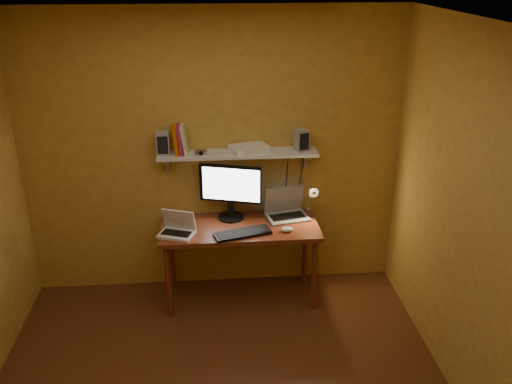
{
  "coord_description": "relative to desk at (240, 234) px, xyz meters",
  "views": [
    {
      "loc": [
        -0.01,
        -3.01,
        2.93
      ],
      "look_at": [
        0.35,
        1.18,
        1.12
      ],
      "focal_mm": 38.0,
      "sensor_mm": 36.0,
      "label": 1
    }
  ],
  "objects": [
    {
      "name": "books",
      "position": [
        -0.49,
        0.2,
        0.84
      ],
      "size": [
        0.13,
        0.17,
        0.25
      ],
      "color": "#BE4E00",
      "rests_on": "wall_shelf"
    },
    {
      "name": "router",
      "position": [
        0.1,
        0.2,
        0.74
      ],
      "size": [
        0.37,
        0.31,
        0.05
      ],
      "primitive_type": "cube",
      "rotation": [
        0.0,
        0.0,
        0.34
      ],
      "color": "silver",
      "rests_on": "wall_shelf"
    },
    {
      "name": "monitor",
      "position": [
        -0.07,
        0.17,
        0.37
      ],
      "size": [
        0.55,
        0.3,
        0.51
      ],
      "rotation": [
        0.0,
        0.0,
        -0.28
      ],
      "color": "black",
      "rests_on": "desk"
    },
    {
      "name": "wall_shelf",
      "position": [
        -0.0,
        0.19,
        0.69
      ],
      "size": [
        1.4,
        0.25,
        0.21
      ],
      "color": "silver",
      "rests_on": "room"
    },
    {
      "name": "speaker_right",
      "position": [
        0.56,
        0.19,
        0.81
      ],
      "size": [
        0.13,
        0.13,
        0.19
      ],
      "primitive_type": "cube",
      "rotation": [
        0.0,
        0.0,
        0.31
      ],
      "color": "gray",
      "rests_on": "wall_shelf"
    },
    {
      "name": "desk_lamp",
      "position": [
        0.66,
        0.13,
        0.29
      ],
      "size": [
        0.09,
        0.23,
        0.38
      ],
      "color": "silver",
      "rests_on": "desk"
    },
    {
      "name": "desk",
      "position": [
        0.0,
        0.0,
        0.0
      ],
      "size": [
        1.4,
        0.6,
        0.75
      ],
      "color": "maroon",
      "rests_on": "ground"
    },
    {
      "name": "shelf_camera",
      "position": [
        -0.32,
        0.12,
        0.74
      ],
      "size": [
        0.1,
        0.06,
        0.06
      ],
      "color": "silver",
      "rests_on": "wall_shelf"
    },
    {
      "name": "keyboard",
      "position": [
        0.01,
        -0.17,
        0.1
      ],
      "size": [
        0.51,
        0.29,
        0.03
      ],
      "primitive_type": "cube",
      "rotation": [
        0.0,
        0.0,
        0.27
      ],
      "color": "black",
      "rests_on": "desk"
    },
    {
      "name": "speaker_left",
      "position": [
        -0.64,
        0.19,
        0.81
      ],
      "size": [
        0.11,
        0.11,
        0.2
      ],
      "primitive_type": "cube",
      "rotation": [
        0.0,
        0.0,
        -0.0
      ],
      "color": "gray",
      "rests_on": "wall_shelf"
    },
    {
      "name": "room",
      "position": [
        -0.21,
        -1.28,
        0.64
      ],
      "size": [
        3.44,
        3.24,
        2.64
      ],
      "color": "#5E2818",
      "rests_on": "ground"
    },
    {
      "name": "mouse",
      "position": [
        0.4,
        -0.14,
        0.11
      ],
      "size": [
        0.11,
        0.07,
        0.04
      ],
      "primitive_type": "ellipsoid",
      "rotation": [
        0.0,
        0.0,
        -0.02
      ],
      "color": "silver",
      "rests_on": "desk"
    },
    {
      "name": "laptop",
      "position": [
        0.43,
        0.16,
        0.16
      ],
      "size": [
        0.42,
        0.34,
        0.28
      ],
      "rotation": [
        0.0,
        0.0,
        0.21
      ],
      "color": "gray",
      "rests_on": "desk"
    },
    {
      "name": "netbook",
      "position": [
        -0.54,
        -0.1,
        0.14
      ],
      "size": [
        0.34,
        0.3,
        0.22
      ],
      "rotation": [
        0.0,
        0.0,
        -0.35
      ],
      "color": "silver",
      "rests_on": "desk"
    }
  ]
}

